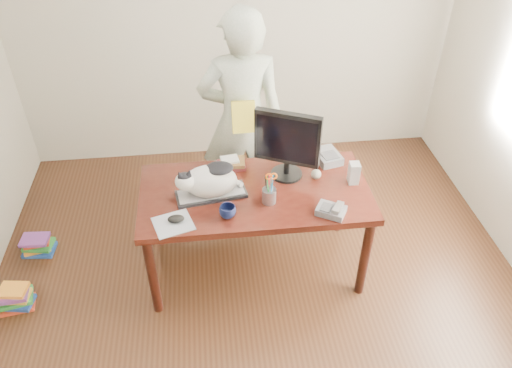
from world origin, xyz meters
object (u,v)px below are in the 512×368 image
object	(u,v)px
book_stack	(231,163)
person	(242,121)
phone	(332,210)
book_pile_a	(15,298)
coffee_mug	(228,212)
calculator	(327,157)
desk	(254,200)
keyboard	(211,194)
book_pile_b	(38,245)
cat	(208,180)
monitor	(287,142)
pen_cup	(269,194)
baseball	(316,174)
mouse	(176,219)
speaker	(354,173)

from	to	relation	value
book_stack	person	bearing A→B (deg)	72.18
phone	book_pile_a	world-z (taller)	phone
coffee_mug	calculator	distance (m)	0.96
book_pile_a	desk	bearing A→B (deg)	9.03
desk	book_pile_a	distance (m)	1.85
keyboard	book_pile_b	bearing A→B (deg)	156.93
coffee_mug	keyboard	bearing A→B (deg)	112.88
person	book_pile_a	xyz separation A→B (m)	(-1.72, -0.88, -0.82)
book_stack	person	size ratio (longest dim) A/B	0.12
cat	monitor	distance (m)	0.60
monitor	pen_cup	world-z (taller)	monitor
monitor	coffee_mug	distance (m)	0.64
book_pile_a	cat	bearing A→B (deg)	7.24
keyboard	baseball	world-z (taller)	baseball
mouse	coffee_mug	size ratio (longest dim) A/B	1.15
desk	baseball	world-z (taller)	baseball
keyboard	baseball	size ratio (longest dim) A/B	6.96
mouse	person	xyz separation A→B (m)	(0.51, 0.93, 0.14)
baseball	book_pile_a	distance (m)	2.33
book_stack	book_pile_a	world-z (taller)	book_stack
phone	book_stack	bearing A→B (deg)	166.12
keyboard	coffee_mug	distance (m)	0.25
cat	coffee_mug	distance (m)	0.27
coffee_mug	speaker	xyz separation A→B (m)	(0.91, 0.27, 0.04)
cat	coffee_mug	bearing A→B (deg)	-72.35
desk	cat	world-z (taller)	cat
monitor	calculator	bearing A→B (deg)	50.59
book_stack	pen_cup	bearing A→B (deg)	-63.54
speaker	calculator	world-z (taller)	speaker
keyboard	cat	size ratio (longest dim) A/B	1.07
book_pile_a	person	bearing A→B (deg)	26.96
keyboard	book_stack	distance (m)	0.35
book_stack	book_pile_a	distance (m)	1.82
cat	book_stack	size ratio (longest dim) A/B	2.23
pen_cup	mouse	distance (m)	0.64
cat	book_pile_b	world-z (taller)	cat
book_pile_a	monitor	bearing A→B (deg)	9.80
book_stack	calculator	size ratio (longest dim) A/B	0.82
coffee_mug	calculator	xyz separation A→B (m)	(0.79, 0.55, -0.01)
desk	speaker	bearing A→B (deg)	-4.58
desk	mouse	size ratio (longest dim) A/B	12.82
baseball	calculator	distance (m)	0.25
calculator	person	distance (m)	0.72
monitor	baseball	bearing A→B (deg)	11.88
monitor	speaker	xyz separation A→B (m)	(0.46, -0.12, -0.21)
coffee_mug	desk	bearing A→B (deg)	57.33
book_stack	phone	bearing A→B (deg)	-45.03
baseball	monitor	bearing A→B (deg)	167.04
pen_cup	book_pile_a	xyz separation A→B (m)	(-1.83, -0.07, -0.73)
baseball	person	world-z (taller)	person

